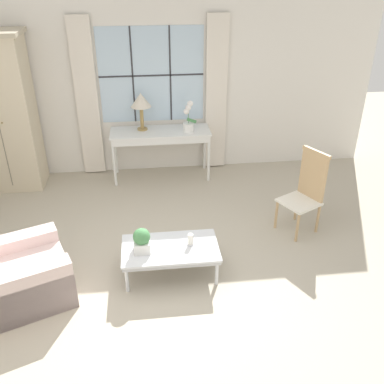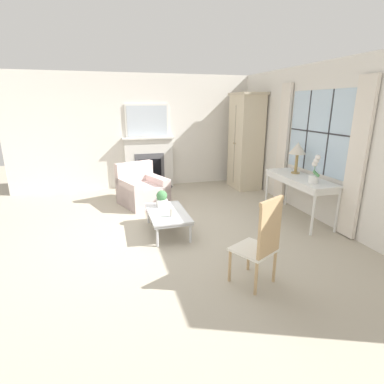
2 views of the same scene
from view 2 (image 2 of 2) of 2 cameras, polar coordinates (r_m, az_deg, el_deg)
name	(u,v)px [view 2 (image 2 of 2)]	position (r m, az deg, el deg)	size (l,w,h in m)	color
ground_plane	(157,232)	(5.17, -6.75, -7.50)	(14.00, 14.00, 0.00)	#B2A893
wall_back_windowed	(318,143)	(6.01, 22.83, 8.57)	(7.20, 0.14, 2.80)	silver
wall_left	(159,132)	(7.84, -6.35, 11.34)	(0.06, 7.20, 2.80)	silver
fireplace	(149,159)	(7.77, -8.18, 6.17)	(0.34, 1.28, 2.08)	#515156
armoire	(246,141)	(7.71, 10.20, 9.45)	(0.94, 0.65, 2.35)	beige
console_table	(300,181)	(5.85, 19.87, 1.95)	(1.57, 0.55, 0.80)	white
table_lamp	(298,149)	(6.01, 19.50, 7.65)	(0.32, 0.32, 0.59)	#9E7F47
potted_orchid	(315,172)	(5.41, 22.33, 3.54)	(0.21, 0.17, 0.49)	white
armchair_upholstered	(142,191)	(6.50, -9.44, 0.15)	(1.14, 1.12, 0.87)	beige
side_chair_wooden	(262,239)	(3.56, 13.18, -8.80)	(0.59, 0.59, 1.11)	white
coffee_table	(167,214)	(5.02, -4.69, -4.21)	(1.09, 0.62, 0.36)	silver
potted_plant_small	(162,198)	(5.24, -5.76, -1.21)	(0.19, 0.19, 0.29)	white
pillar_candle	(172,213)	(4.77, -3.89, -3.97)	(0.09, 0.09, 0.15)	silver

